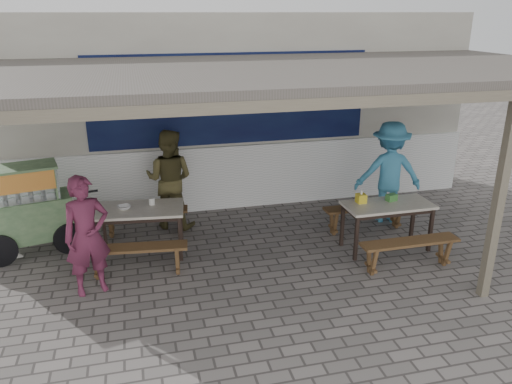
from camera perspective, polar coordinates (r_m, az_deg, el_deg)
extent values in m
plane|color=slate|center=(6.98, 4.01, -10.32)|extent=(60.00, 60.00, 0.00)
cube|color=beige|center=(9.68, -2.34, 9.43)|extent=(9.00, 1.20, 3.50)
cube|color=white|center=(9.36, -1.45, 1.81)|extent=(9.00, 0.10, 1.20)
cube|color=#10204D|center=(8.99, -2.82, 10.56)|extent=(5.00, 0.03, 1.60)
cube|color=#4E4843|center=(7.03, 2.00, 13.71)|extent=(9.00, 4.20, 0.12)
cube|color=#6F6654|center=(5.12, 8.36, 10.06)|extent=(9.00, 0.12, 0.12)
cube|color=#6F6654|center=(6.79, 26.01, -0.72)|extent=(0.11, 0.11, 2.70)
cube|color=beige|center=(7.65, -13.22, -1.94)|extent=(1.38, 0.88, 0.04)
cube|color=black|center=(7.67, -13.18, -2.35)|extent=(1.27, 0.77, 0.06)
cube|color=black|center=(7.61, -17.67, -5.59)|extent=(0.05, 0.05, 0.71)
cube|color=black|center=(7.47, -8.66, -5.30)|extent=(0.05, 0.05, 0.71)
cube|color=black|center=(8.16, -16.97, -3.74)|extent=(0.05, 0.05, 0.71)
cube|color=black|center=(8.03, -8.60, -3.44)|extent=(0.05, 0.05, 0.71)
cube|color=brown|center=(7.14, -13.53, -6.21)|extent=(1.43, 0.44, 0.04)
cube|color=brown|center=(7.33, -17.72, -7.91)|extent=(0.08, 0.28, 0.41)
cube|color=brown|center=(7.20, -8.97, -7.67)|extent=(0.08, 0.28, 0.41)
cube|color=brown|center=(8.39, -12.64, -2.11)|extent=(1.43, 0.44, 0.04)
cube|color=brown|center=(8.55, -16.22, -3.65)|extent=(0.08, 0.28, 0.41)
cube|color=brown|center=(8.44, -8.78, -3.37)|extent=(0.08, 0.28, 0.41)
cube|color=beige|center=(7.88, 14.86, -1.44)|extent=(1.36, 0.64, 0.04)
cube|color=black|center=(7.90, 14.82, -1.85)|extent=(1.26, 0.53, 0.06)
cube|color=black|center=(7.54, 11.38, -5.22)|extent=(0.05, 0.05, 0.71)
cube|color=black|center=(8.13, 19.32, -4.12)|extent=(0.05, 0.05, 0.71)
cube|color=black|center=(7.96, 9.84, -3.73)|extent=(0.05, 0.05, 0.71)
cube|color=black|center=(8.52, 17.49, -2.79)|extent=(0.05, 0.05, 0.71)
cube|color=brown|center=(7.44, 17.19, -5.47)|extent=(1.46, 0.29, 0.04)
cube|color=brown|center=(7.27, 13.06, -7.66)|extent=(0.05, 0.28, 0.41)
cube|color=brown|center=(7.84, 20.67, -6.39)|extent=(0.05, 0.28, 0.41)
cube|color=brown|center=(8.55, 12.50, -1.68)|extent=(1.46, 0.29, 0.04)
cube|color=brown|center=(8.40, 8.84, -3.48)|extent=(0.05, 0.28, 0.41)
cube|color=brown|center=(8.90, 15.73, -2.67)|extent=(0.05, 0.28, 0.41)
cube|color=#7C9D69|center=(8.32, -24.31, -2.60)|extent=(1.29, 0.86, 0.62)
cube|color=#7C9D69|center=(8.44, -24.00, -4.65)|extent=(1.24, 0.81, 0.04)
cylinder|color=black|center=(8.15, -27.23, -6.05)|extent=(0.49, 0.15, 0.49)
cylinder|color=black|center=(8.15, -20.47, -5.01)|extent=(0.49, 0.15, 0.49)
cube|color=silver|center=(8.15, -25.16, 0.94)|extent=(1.06, 0.73, 0.48)
cube|color=#7C9D69|center=(8.08, -25.41, 2.56)|extent=(1.10, 0.77, 0.04)
cube|color=#E64336|center=(7.85, -25.15, 0.92)|extent=(0.86, 0.21, 0.28)
cylinder|color=black|center=(8.27, -19.74, -0.16)|extent=(0.61, 0.17, 0.04)
imported|color=#61223C|center=(6.77, -18.74, -4.77)|extent=(0.68, 0.55, 1.61)
imported|color=#4F4826|center=(8.52, -9.87, 1.45)|extent=(1.02, 0.92, 1.70)
imported|color=teal|center=(8.94, 14.95, 2.18)|extent=(1.27, 0.91, 1.78)
cube|color=gold|center=(7.80, 11.92, -0.72)|extent=(0.14, 0.14, 0.14)
cube|color=#3E7D37|center=(7.99, 15.23, -0.61)|extent=(0.18, 0.14, 0.11)
cylinder|color=silver|center=(7.72, -11.81, -1.04)|extent=(0.09, 0.09, 0.10)
imported|color=white|center=(7.66, -14.84, -1.70)|extent=(0.23, 0.23, 0.05)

